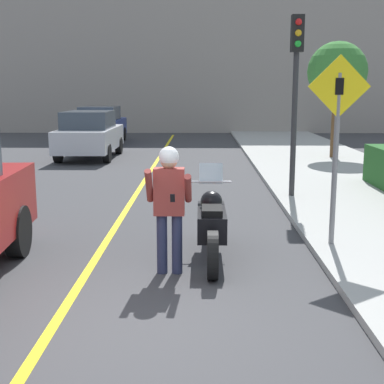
% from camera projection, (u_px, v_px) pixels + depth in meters
% --- Properties ---
extents(ground_plane, '(80.00, 80.00, 0.00)m').
position_uv_depth(ground_plane, '(112.00, 325.00, 5.58)').
color(ground_plane, '#38383A').
extents(road_center_line, '(0.12, 36.00, 0.01)m').
position_uv_depth(road_center_line, '(130.00, 204.00, 11.48)').
color(road_center_line, yellow).
rests_on(road_center_line, ground).
extents(building_backdrop, '(28.00, 1.20, 9.56)m').
position_uv_depth(building_backdrop, '(185.00, 48.00, 30.21)').
color(building_backdrop, gray).
rests_on(building_backdrop, ground).
extents(motorcycle, '(0.62, 2.36, 1.31)m').
position_uv_depth(motorcycle, '(211.00, 224.00, 7.69)').
color(motorcycle, black).
rests_on(motorcycle, ground).
extents(person_biker, '(0.59, 0.47, 1.70)m').
position_uv_depth(person_biker, '(169.00, 197.00, 6.96)').
color(person_biker, '#282D4C').
rests_on(person_biker, ground).
extents(crossing_sign, '(0.91, 0.08, 2.81)m').
position_uv_depth(crossing_sign, '(337.00, 133.00, 7.85)').
color(crossing_sign, slate).
rests_on(crossing_sign, sidewalk_curb).
extents(traffic_light, '(0.26, 0.30, 3.86)m').
position_uv_depth(traffic_light, '(296.00, 72.00, 11.38)').
color(traffic_light, '#2D2D30').
rests_on(traffic_light, sidewalk_curb).
extents(street_tree, '(2.02, 2.02, 3.94)m').
position_uv_depth(street_tree, '(337.00, 72.00, 18.14)').
color(street_tree, brown).
rests_on(street_tree, sidewalk_curb).
extents(parked_car_silver, '(1.88, 4.20, 1.68)m').
position_uv_depth(parked_car_silver, '(90.00, 134.00, 19.09)').
color(parked_car_silver, black).
rests_on(parked_car_silver, ground).
extents(parked_car_blue, '(1.88, 4.20, 1.68)m').
position_uv_depth(parked_car_blue, '(101.00, 125.00, 24.50)').
color(parked_car_blue, black).
rests_on(parked_car_blue, ground).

